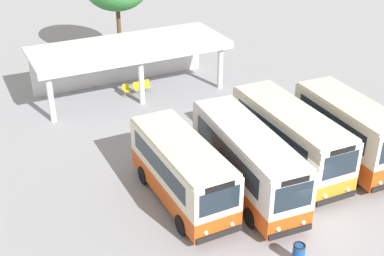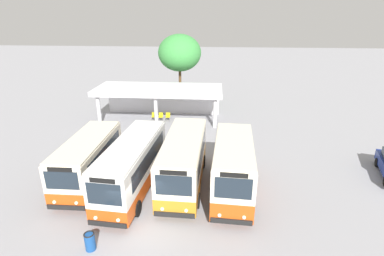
# 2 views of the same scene
# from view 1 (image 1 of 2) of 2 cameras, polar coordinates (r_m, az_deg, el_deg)

# --- Properties ---
(ground_plane) EXTENTS (180.00, 180.00, 0.00)m
(ground_plane) POSITION_cam_1_polar(r_m,az_deg,el_deg) (23.38, 12.43, -10.18)
(ground_plane) COLOR #939399
(city_bus_nearest_orange) EXTENTS (2.39, 7.02, 3.06)m
(city_bus_nearest_orange) POSITION_cam_1_polar(r_m,az_deg,el_deg) (23.19, -1.13, -4.62)
(city_bus_nearest_orange) COLOR black
(city_bus_nearest_orange) RESTS_ON ground
(city_bus_second_in_row) EXTENTS (2.73, 8.18, 3.23)m
(city_bus_second_in_row) POSITION_cam_1_polar(r_m,az_deg,el_deg) (23.93, 6.10, -3.41)
(city_bus_second_in_row) COLOR black
(city_bus_second_in_row) RESTS_ON ground
(city_bus_middle_cream) EXTENTS (2.55, 7.85, 3.23)m
(city_bus_middle_cream) POSITION_cam_1_polar(r_m,az_deg,el_deg) (26.09, 10.76, -0.93)
(city_bus_middle_cream) COLOR black
(city_bus_middle_cream) RESTS_ON ground
(city_bus_fourth_amber) EXTENTS (2.61, 6.83, 3.41)m
(city_bus_fourth_amber) POSITION_cam_1_polar(r_m,az_deg,el_deg) (27.31, 16.95, -0.14)
(city_bus_fourth_amber) COLOR black
(city_bus_fourth_amber) RESTS_ON ground
(terminal_canopy) EXTENTS (12.75, 4.97, 3.40)m
(terminal_canopy) POSITION_cam_1_polar(r_m,az_deg,el_deg) (34.70, -7.27, 8.25)
(terminal_canopy) COLOR silver
(terminal_canopy) RESTS_ON ground
(waiting_chair_end_by_column) EXTENTS (0.46, 0.46, 0.86)m
(waiting_chair_end_by_column) POSITION_cam_1_polar(r_m,az_deg,el_deg) (34.35, -7.31, 4.31)
(waiting_chair_end_by_column) COLOR slate
(waiting_chair_end_by_column) RESTS_ON ground
(waiting_chair_second_from_end) EXTENTS (0.46, 0.46, 0.86)m
(waiting_chair_second_from_end) POSITION_cam_1_polar(r_m,az_deg,el_deg) (34.53, -6.16, 4.52)
(waiting_chair_second_from_end) COLOR slate
(waiting_chair_second_from_end) RESTS_ON ground
(waiting_chair_middle_seat) EXTENTS (0.46, 0.46, 0.86)m
(waiting_chair_middle_seat) POSITION_cam_1_polar(r_m,az_deg,el_deg) (34.83, -5.09, 4.78)
(waiting_chair_middle_seat) COLOR slate
(waiting_chair_middle_seat) RESTS_ON ground
(litter_bin_apron) EXTENTS (0.49, 0.49, 0.90)m
(litter_bin_apron) POSITION_cam_1_polar(r_m,az_deg,el_deg) (21.04, 11.74, -13.50)
(litter_bin_apron) COLOR #19478C
(litter_bin_apron) RESTS_ON ground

